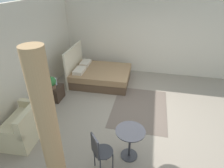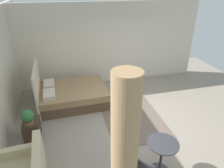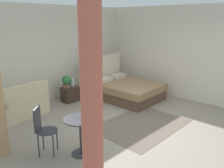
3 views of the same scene
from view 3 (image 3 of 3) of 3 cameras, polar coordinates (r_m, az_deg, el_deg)
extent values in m
cube|color=gray|center=(5.58, 5.92, -10.66)|extent=(8.63, 9.57, 0.02)
cube|color=beige|center=(7.53, -14.21, 7.19)|extent=(8.63, 0.12, 2.86)
cube|color=beige|center=(7.55, 19.40, 6.81)|extent=(0.12, 6.57, 2.86)
cube|color=#66564C|center=(5.77, 7.05, -9.68)|extent=(2.14, 1.56, 0.01)
cube|color=brown|center=(7.51, 3.64, -2.40)|extent=(1.58, 1.98, 0.30)
cube|color=#93704C|center=(7.44, 3.67, -0.55)|extent=(1.62, 2.02, 0.21)
cube|color=beige|center=(8.02, -1.95, 2.39)|extent=(1.59, 0.10, 1.28)
cube|color=beige|center=(7.59, -2.00, 1.06)|extent=(0.56, 0.33, 0.12)
cube|color=beige|center=(8.08, 1.30, 1.93)|extent=(0.56, 0.33, 0.12)
cube|color=beige|center=(6.59, -21.17, -5.39)|extent=(1.29, 0.86, 0.43)
cube|color=beige|center=(6.19, -20.08, -2.23)|extent=(1.25, 0.22, 0.47)
cube|color=beige|center=(6.76, -17.38, -1.77)|extent=(0.19, 0.79, 0.19)
cube|color=#38281E|center=(7.35, -9.95, -2.40)|extent=(0.51, 0.37, 0.45)
cylinder|color=brown|center=(7.24, -10.80, -0.41)|extent=(0.23, 0.23, 0.11)
sphere|color=#2D6B33|center=(7.19, -10.87, 0.96)|extent=(0.29, 0.29, 0.29)
cylinder|color=silver|center=(7.36, -9.53, 0.35)|extent=(0.12, 0.12, 0.22)
cylinder|color=#2D2D33|center=(4.64, -7.38, -16.20)|extent=(0.36, 0.36, 0.02)
cylinder|color=#2D2D33|center=(4.48, -7.53, -12.53)|extent=(0.05, 0.05, 0.69)
cylinder|color=#2D2D33|center=(4.32, -7.69, -8.36)|extent=(0.60, 0.60, 0.02)
cylinder|color=#2D2D33|center=(4.51, -13.94, -14.34)|extent=(0.02, 0.02, 0.45)
cylinder|color=#2D2D33|center=(4.74, -13.09, -12.78)|extent=(0.02, 0.02, 0.45)
cylinder|color=#2D2D33|center=(4.59, -17.26, -14.08)|extent=(0.02, 0.02, 0.45)
cylinder|color=#2D2D33|center=(4.81, -16.25, -12.56)|extent=(0.02, 0.02, 0.45)
cylinder|color=#2D2D33|center=(4.55, -15.34, -10.81)|extent=(0.54, 0.54, 0.02)
cube|color=#2D2D33|center=(4.51, -17.54, -8.05)|extent=(0.25, 0.23, 0.44)
cylinder|color=#C15B47|center=(2.45, -4.75, -10.73)|extent=(0.22, 0.22, 2.69)
camera|label=1|loc=(3.03, -59.95, 26.49)|focal=30.64mm
camera|label=2|loc=(4.84, -51.53, 21.44)|focal=32.67mm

